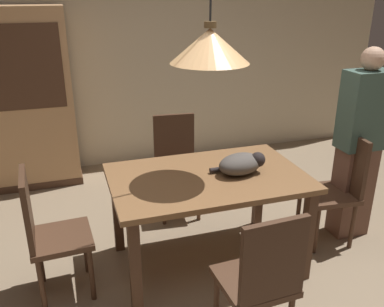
# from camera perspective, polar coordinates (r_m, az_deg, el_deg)

# --- Properties ---
(ground) EXTENTS (10.00, 10.00, 0.00)m
(ground) POSITION_cam_1_polar(r_m,az_deg,el_deg) (3.08, 2.74, -18.89)
(ground) COLOR #847056
(back_wall) EXTENTS (6.40, 0.10, 2.90)m
(back_wall) POSITION_cam_1_polar(r_m,az_deg,el_deg) (4.93, -8.08, 15.14)
(back_wall) COLOR beige
(back_wall) RESTS_ON ground
(dining_table) EXTENTS (1.40, 0.90, 0.75)m
(dining_table) POSITION_cam_1_polar(r_m,az_deg,el_deg) (3.04, 2.16, -4.75)
(dining_table) COLOR brown
(dining_table) RESTS_ON ground
(chair_left_side) EXTENTS (0.42, 0.42, 0.93)m
(chair_left_side) POSITION_cam_1_polar(r_m,az_deg,el_deg) (2.96, -19.22, -9.89)
(chair_left_side) COLOR #472D1E
(chair_left_side) RESTS_ON ground
(chair_right_side) EXTENTS (0.44, 0.44, 0.93)m
(chair_right_side) POSITION_cam_1_polar(r_m,az_deg,el_deg) (3.60, 19.37, -4.04)
(chair_right_side) COLOR #472D1E
(chair_right_side) RESTS_ON ground
(chair_near_front) EXTENTS (0.42, 0.42, 0.93)m
(chair_near_front) POSITION_cam_1_polar(r_m,az_deg,el_deg) (2.43, 9.53, -16.47)
(chair_near_front) COLOR #472D1E
(chair_near_front) RESTS_ON ground
(chair_far_back) EXTENTS (0.43, 0.43, 0.93)m
(chair_far_back) POSITION_cam_1_polar(r_m,az_deg,el_deg) (3.86, -2.18, -1.00)
(chair_far_back) COLOR #472D1E
(chair_far_back) RESTS_ON ground
(cat_sleeping) EXTENTS (0.40, 0.29, 0.16)m
(cat_sleeping) POSITION_cam_1_polar(r_m,az_deg,el_deg) (3.01, 6.84, -1.38)
(cat_sleeping) COLOR #4C4742
(cat_sleeping) RESTS_ON dining_table
(pendant_lamp) EXTENTS (0.52, 0.52, 1.30)m
(pendant_lamp) POSITION_cam_1_polar(r_m,az_deg,el_deg) (2.74, 2.47, 14.60)
(pendant_lamp) COLOR #E0A86B
(hutch_bookcase) EXTENTS (1.12, 0.45, 1.85)m
(hutch_bookcase) POSITION_cam_1_polar(r_m,az_deg,el_deg) (4.65, -22.80, 6.23)
(hutch_bookcase) COLOR tan
(hutch_bookcase) RESTS_ON ground
(person_standing) EXTENTS (0.36, 0.22, 1.60)m
(person_standing) POSITION_cam_1_polar(r_m,az_deg,el_deg) (3.64, 21.94, 0.92)
(person_standing) COLOR brown
(person_standing) RESTS_ON ground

